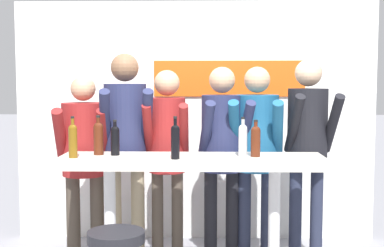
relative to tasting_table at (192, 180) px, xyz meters
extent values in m
cube|color=silver|center=(0.00, 1.42, 0.34)|extent=(3.64, 0.10, 2.41)
cube|color=#DB5114|center=(0.34, 1.36, 0.77)|extent=(1.52, 0.02, 0.36)
cube|color=silver|center=(0.00, 0.00, 0.15)|extent=(2.04, 0.61, 0.06)
cylinder|color=silver|center=(-0.63, 0.00, -0.35)|extent=(0.09, 0.09, 0.98)
cylinder|color=silver|center=(0.63, 0.00, -0.35)|extent=(0.09, 0.09, 0.98)
cylinder|color=black|center=(-0.47, -0.68, -0.24)|extent=(0.37, 0.37, 0.07)
cylinder|color=#473D33|center=(-1.06, 0.56, -0.47)|extent=(0.12, 0.12, 0.80)
cylinder|color=#473D33|center=(-0.85, 0.58, -0.47)|extent=(0.12, 0.12, 0.80)
cylinder|color=maroon|center=(-0.96, 0.57, 0.25)|extent=(0.42, 0.42, 0.63)
sphere|color=tan|center=(-0.96, 0.57, 0.69)|extent=(0.22, 0.22, 0.22)
cylinder|color=maroon|center=(-1.12, 0.40, 0.29)|extent=(0.14, 0.39, 0.49)
cylinder|color=maroon|center=(-0.76, 0.44, 0.29)|extent=(0.14, 0.39, 0.49)
cylinder|color=gray|center=(-0.69, 0.54, -0.42)|extent=(0.12, 0.12, 0.89)
cylinder|color=gray|center=(-0.49, 0.58, -0.42)|extent=(0.12, 0.12, 0.89)
cylinder|color=#23284C|center=(-0.59, 0.56, 0.38)|extent=(0.42, 0.42, 0.71)
sphere|color=brown|center=(-0.59, 0.56, 0.87)|extent=(0.24, 0.24, 0.24)
cylinder|color=#23284C|center=(-0.73, 0.36, 0.43)|extent=(0.16, 0.42, 0.54)
cylinder|color=#23284C|center=(-0.39, 0.42, 0.43)|extent=(0.16, 0.42, 0.54)
cylinder|color=#473D33|center=(-0.32, 0.61, -0.46)|extent=(0.10, 0.10, 0.82)
cylinder|color=#473D33|center=(-0.14, 0.62, -0.46)|extent=(0.10, 0.10, 0.82)
cylinder|color=maroon|center=(-0.23, 0.61, 0.28)|extent=(0.33, 0.33, 0.65)
sphere|color=tan|center=(-0.23, 0.61, 0.74)|extent=(0.22, 0.22, 0.22)
cylinder|color=maroon|center=(-0.38, 0.45, 0.33)|extent=(0.08, 0.38, 0.50)
cylinder|color=maroon|center=(-0.08, 0.46, 0.33)|extent=(0.08, 0.38, 0.50)
cylinder|color=black|center=(0.15, 0.58, -0.45)|extent=(0.11, 0.11, 0.84)
cylinder|color=black|center=(0.34, 0.62, -0.45)|extent=(0.11, 0.11, 0.84)
cylinder|color=#23284C|center=(0.25, 0.60, 0.30)|extent=(0.42, 0.42, 0.66)
sphere|color=tan|center=(0.25, 0.60, 0.76)|extent=(0.23, 0.23, 0.23)
cylinder|color=#23284C|center=(0.11, 0.41, 0.35)|extent=(0.16, 0.40, 0.51)
cylinder|color=#23284C|center=(0.44, 0.47, 0.35)|extent=(0.16, 0.40, 0.51)
cylinder|color=#23283D|center=(0.45, 0.63, -0.45)|extent=(0.12, 0.12, 0.84)
cylinder|color=#23283D|center=(0.66, 0.61, -0.45)|extent=(0.12, 0.12, 0.84)
cylinder|color=#19517A|center=(0.55, 0.62, 0.30)|extent=(0.42, 0.42, 0.66)
sphere|color=tan|center=(0.55, 0.62, 0.76)|extent=(0.23, 0.23, 0.23)
cylinder|color=#19517A|center=(0.35, 0.48, 0.35)|extent=(0.14, 0.41, 0.51)
cylinder|color=#19517A|center=(0.71, 0.44, 0.35)|extent=(0.14, 0.41, 0.51)
cylinder|color=#23283D|center=(0.90, 0.62, -0.43)|extent=(0.11, 0.11, 0.87)
cylinder|color=#23283D|center=(1.09, 0.64, -0.43)|extent=(0.11, 0.11, 0.87)
cylinder|color=black|center=(1.00, 0.63, 0.34)|extent=(0.38, 0.38, 0.69)
sphere|color=#D6AD89|center=(1.00, 0.63, 0.82)|extent=(0.23, 0.23, 0.23)
cylinder|color=black|center=(0.85, 0.44, 0.39)|extent=(0.13, 0.41, 0.53)
cylinder|color=black|center=(1.18, 0.48, 0.39)|extent=(0.13, 0.41, 0.53)
cylinder|color=black|center=(-0.60, 0.09, 0.27)|extent=(0.07, 0.07, 0.20)
sphere|color=black|center=(-0.60, 0.09, 0.37)|extent=(0.07, 0.07, 0.07)
cylinder|color=black|center=(-0.60, 0.09, 0.41)|extent=(0.03, 0.03, 0.07)
cylinder|color=black|center=(-0.60, 0.09, 0.45)|extent=(0.03, 0.03, 0.01)
cylinder|color=#4C1E0F|center=(-0.74, 0.11, 0.29)|extent=(0.08, 0.08, 0.22)
sphere|color=#4C1E0F|center=(-0.74, 0.11, 0.39)|extent=(0.08, 0.08, 0.08)
cylinder|color=#4C1E0F|center=(-0.74, 0.11, 0.43)|extent=(0.03, 0.03, 0.08)
cylinder|color=black|center=(-0.74, 0.11, 0.48)|extent=(0.03, 0.03, 0.02)
cylinder|color=#4C1E0F|center=(0.49, 0.04, 0.28)|extent=(0.07, 0.07, 0.20)
sphere|color=#4C1E0F|center=(0.49, 0.04, 0.38)|extent=(0.07, 0.07, 0.07)
cylinder|color=#4C1E0F|center=(0.49, 0.04, 0.41)|extent=(0.03, 0.03, 0.07)
cylinder|color=black|center=(0.49, 0.04, 0.45)|extent=(0.03, 0.03, 0.01)
cylinder|color=brown|center=(-0.90, -0.05, 0.29)|extent=(0.07, 0.07, 0.22)
sphere|color=brown|center=(-0.90, -0.05, 0.40)|extent=(0.07, 0.07, 0.07)
cylinder|color=brown|center=(-0.90, -0.05, 0.44)|extent=(0.02, 0.02, 0.08)
cylinder|color=black|center=(-0.90, -0.05, 0.48)|extent=(0.03, 0.03, 0.02)
cylinder|color=black|center=(-0.12, -0.10, 0.29)|extent=(0.06, 0.06, 0.22)
sphere|color=black|center=(-0.12, -0.10, 0.40)|extent=(0.06, 0.06, 0.06)
cylinder|color=black|center=(-0.12, -0.10, 0.44)|extent=(0.02, 0.02, 0.08)
cylinder|color=black|center=(-0.12, -0.10, 0.49)|extent=(0.03, 0.03, 0.02)
cylinder|color=#B7BCC1|center=(0.39, 0.06, 0.28)|extent=(0.07, 0.07, 0.21)
sphere|color=#B7BCC1|center=(0.39, 0.06, 0.39)|extent=(0.07, 0.07, 0.07)
cylinder|color=#B7BCC1|center=(0.39, 0.06, 0.43)|extent=(0.03, 0.03, 0.07)
cylinder|color=black|center=(0.39, 0.06, 0.47)|extent=(0.03, 0.03, 0.02)
camera|label=1|loc=(0.10, -4.03, 0.78)|focal=50.00mm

